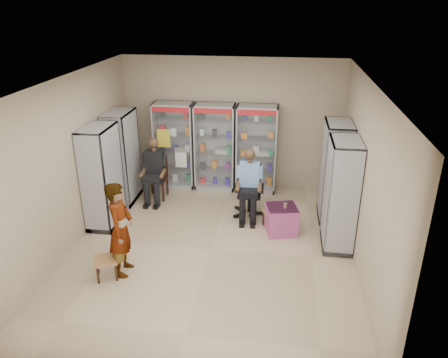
# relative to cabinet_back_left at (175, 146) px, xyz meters

# --- Properties ---
(floor) EXTENTS (6.00, 6.00, 0.00)m
(floor) POSITION_rel_cabinet_back_left_xyz_m (1.30, -2.73, -1.00)
(floor) COLOR tan
(floor) RESTS_ON ground
(room_shell) EXTENTS (5.02, 6.02, 3.01)m
(room_shell) POSITION_rel_cabinet_back_left_xyz_m (1.30, -2.73, 0.97)
(room_shell) COLOR tan
(room_shell) RESTS_ON ground
(cabinet_back_left) EXTENTS (0.90, 0.50, 2.00)m
(cabinet_back_left) POSITION_rel_cabinet_back_left_xyz_m (0.00, 0.00, 0.00)
(cabinet_back_left) COLOR #ADB0B5
(cabinet_back_left) RESTS_ON floor
(cabinet_back_mid) EXTENTS (0.90, 0.50, 2.00)m
(cabinet_back_mid) POSITION_rel_cabinet_back_left_xyz_m (0.95, 0.00, 0.00)
(cabinet_back_mid) COLOR #B8BBC0
(cabinet_back_mid) RESTS_ON floor
(cabinet_back_right) EXTENTS (0.90, 0.50, 2.00)m
(cabinet_back_right) POSITION_rel_cabinet_back_left_xyz_m (1.90, 0.00, 0.00)
(cabinet_back_right) COLOR #9EA1A5
(cabinet_back_right) RESTS_ON floor
(cabinet_right_far) EXTENTS (0.90, 0.50, 2.00)m
(cabinet_right_far) POSITION_rel_cabinet_back_left_xyz_m (3.53, -1.13, 0.00)
(cabinet_right_far) COLOR silver
(cabinet_right_far) RESTS_ON floor
(cabinet_right_near) EXTENTS (0.90, 0.50, 2.00)m
(cabinet_right_near) POSITION_rel_cabinet_back_left_xyz_m (3.53, -2.23, 0.00)
(cabinet_right_near) COLOR #B1B2B8
(cabinet_right_near) RESTS_ON floor
(cabinet_left_far) EXTENTS (0.90, 0.50, 2.00)m
(cabinet_left_far) POSITION_rel_cabinet_back_left_xyz_m (-0.93, -0.93, 0.00)
(cabinet_left_far) COLOR #A1A3A8
(cabinet_left_far) RESTS_ON floor
(cabinet_left_near) EXTENTS (0.90, 0.50, 2.00)m
(cabinet_left_near) POSITION_rel_cabinet_back_left_xyz_m (-0.93, -2.03, 0.00)
(cabinet_left_near) COLOR #ABADB2
(cabinet_left_near) RESTS_ON floor
(wooden_chair) EXTENTS (0.42, 0.42, 0.94)m
(wooden_chair) POSITION_rel_cabinet_back_left_xyz_m (-0.25, -0.73, -0.53)
(wooden_chair) COLOR black
(wooden_chair) RESTS_ON floor
(seated_customer) EXTENTS (0.44, 0.60, 1.34)m
(seated_customer) POSITION_rel_cabinet_back_left_xyz_m (-0.25, -0.78, -0.33)
(seated_customer) COLOR black
(seated_customer) RESTS_ON floor
(office_chair) EXTENTS (0.60, 0.60, 1.07)m
(office_chair) POSITION_rel_cabinet_back_left_xyz_m (1.86, -1.28, -0.46)
(office_chair) COLOR black
(office_chair) RESTS_ON floor
(seated_shopkeeper) EXTENTS (0.46, 0.63, 1.37)m
(seated_shopkeeper) POSITION_rel_cabinet_back_left_xyz_m (1.86, -1.33, -0.32)
(seated_shopkeeper) COLOR #709DDF
(seated_shopkeeper) RESTS_ON floor
(pink_trunk) EXTENTS (0.67, 0.65, 0.54)m
(pink_trunk) POSITION_rel_cabinet_back_left_xyz_m (2.53, -1.91, -0.73)
(pink_trunk) COLOR #9F3F68
(pink_trunk) RESTS_ON floor
(tea_glass) EXTENTS (0.07, 0.07, 0.10)m
(tea_glass) POSITION_rel_cabinet_back_left_xyz_m (2.59, -1.94, -0.41)
(tea_glass) COLOR #621908
(tea_glass) RESTS_ON pink_trunk
(woven_stool_a) EXTENTS (0.48, 0.48, 0.38)m
(woven_stool_a) POSITION_rel_cabinet_back_left_xyz_m (2.37, -1.77, -0.81)
(woven_stool_a) COLOR olive
(woven_stool_a) RESTS_ON floor
(woven_stool_b) EXTENTS (0.46, 0.46, 0.35)m
(woven_stool_b) POSITION_rel_cabinet_back_left_xyz_m (-0.24, -3.76, -0.82)
(woven_stool_b) COLOR #A26E44
(woven_stool_b) RESTS_ON floor
(standing_man) EXTENTS (0.42, 0.60, 1.60)m
(standing_man) POSITION_rel_cabinet_back_left_xyz_m (-0.01, -3.58, -0.20)
(standing_man) COLOR gray
(standing_man) RESTS_ON floor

